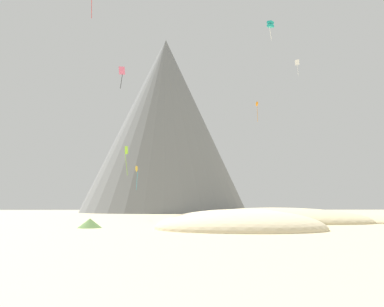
{
  "coord_description": "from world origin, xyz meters",
  "views": [
    {
      "loc": [
        -9.03,
        -36.52,
        2.3
      ],
      "look_at": [
        -2.85,
        48.8,
        14.56
      ],
      "focal_mm": 34.48,
      "sensor_mm": 36.0,
      "label": 1
    }
  ],
  "objects_px": {
    "kite_white_high": "(297,64)",
    "kite_rainbow_mid": "(122,72)",
    "kite_lime_low": "(126,155)",
    "kite_gold_low": "(137,169)",
    "rock_massif": "(166,128)",
    "kite_teal_high": "(270,24)",
    "bush_low_patch": "(339,219)",
    "bush_near_left": "(272,220)",
    "bush_scatter_east": "(191,221)",
    "kite_orange_high": "(257,104)",
    "bush_mid_center": "(225,224)",
    "bush_near_right": "(90,223)"
  },
  "relations": [
    {
      "from": "kite_white_high",
      "to": "kite_rainbow_mid",
      "type": "xyz_separation_m",
      "value": [
        -38.77,
        -21.19,
        -11.13
      ]
    },
    {
      "from": "kite_white_high",
      "to": "kite_lime_low",
      "type": "xyz_separation_m",
      "value": [
        -38.23,
        -15.67,
        -24.65
      ]
    },
    {
      "from": "kite_lime_low",
      "to": "kite_gold_low",
      "type": "bearing_deg",
      "value": 129.91
    },
    {
      "from": "kite_white_high",
      "to": "kite_lime_low",
      "type": "height_order",
      "value": "kite_white_high"
    },
    {
      "from": "rock_massif",
      "to": "kite_rainbow_mid",
      "type": "distance_m",
      "value": 82.15
    },
    {
      "from": "kite_teal_high",
      "to": "bush_low_patch",
      "type": "bearing_deg",
      "value": 107.56
    },
    {
      "from": "bush_near_left",
      "to": "bush_low_patch",
      "type": "distance_m",
      "value": 12.64
    },
    {
      "from": "bush_scatter_east",
      "to": "kite_teal_high",
      "type": "height_order",
      "value": "kite_teal_high"
    },
    {
      "from": "kite_white_high",
      "to": "bush_near_left",
      "type": "bearing_deg",
      "value": 143.72
    },
    {
      "from": "kite_teal_high",
      "to": "kite_rainbow_mid",
      "type": "relative_size",
      "value": 0.91
    },
    {
      "from": "bush_scatter_east",
      "to": "bush_low_patch",
      "type": "relative_size",
      "value": 0.57
    },
    {
      "from": "bush_low_patch",
      "to": "rock_massif",
      "type": "xyz_separation_m",
      "value": [
        -26.79,
        86.26,
        32.55
      ]
    },
    {
      "from": "bush_near_left",
      "to": "kite_white_high",
      "type": "relative_size",
      "value": 0.49
    },
    {
      "from": "kite_rainbow_mid",
      "to": "kite_gold_low",
      "type": "bearing_deg",
      "value": -70.51
    },
    {
      "from": "kite_orange_high",
      "to": "kite_gold_low",
      "type": "height_order",
      "value": "kite_orange_high"
    },
    {
      "from": "bush_mid_center",
      "to": "bush_near_right",
      "type": "bearing_deg",
      "value": -176.8
    },
    {
      "from": "bush_low_patch",
      "to": "kite_rainbow_mid",
      "type": "height_order",
      "value": "kite_rainbow_mid"
    },
    {
      "from": "bush_mid_center",
      "to": "rock_massif",
      "type": "bearing_deg",
      "value": 93.74
    },
    {
      "from": "bush_near_right",
      "to": "kite_gold_low",
      "type": "relative_size",
      "value": 0.44
    },
    {
      "from": "bush_scatter_east",
      "to": "kite_orange_high",
      "type": "height_order",
      "value": "kite_orange_high"
    },
    {
      "from": "bush_near_right",
      "to": "kite_rainbow_mid",
      "type": "relative_size",
      "value": 0.67
    },
    {
      "from": "kite_orange_high",
      "to": "kite_gold_low",
      "type": "relative_size",
      "value": 0.93
    },
    {
      "from": "kite_orange_high",
      "to": "kite_gold_low",
      "type": "xyz_separation_m",
      "value": [
        -31.28,
        -5.3,
        -18.22
      ]
    },
    {
      "from": "bush_near_left",
      "to": "bush_mid_center",
      "type": "height_order",
      "value": "bush_near_left"
    },
    {
      "from": "kite_teal_high",
      "to": "bush_scatter_east",
      "type": "bearing_deg",
      "value": 0.02
    },
    {
      "from": "bush_near_right",
      "to": "bush_scatter_east",
      "type": "bearing_deg",
      "value": 35.16
    },
    {
      "from": "kite_white_high",
      "to": "bush_mid_center",
      "type": "bearing_deg",
      "value": 140.41
    },
    {
      "from": "kite_orange_high",
      "to": "kite_lime_low",
      "type": "bearing_deg",
      "value": 173.74
    },
    {
      "from": "bush_scatter_east",
      "to": "bush_low_patch",
      "type": "height_order",
      "value": "bush_scatter_east"
    },
    {
      "from": "rock_massif",
      "to": "kite_gold_low",
      "type": "xyz_separation_m",
      "value": [
        -7.01,
        -53.29,
        -21.78
      ]
    },
    {
      "from": "bush_mid_center",
      "to": "kite_lime_low",
      "type": "relative_size",
      "value": 0.49
    },
    {
      "from": "bush_near_right",
      "to": "kite_orange_high",
      "type": "relative_size",
      "value": 0.47
    },
    {
      "from": "kite_rainbow_mid",
      "to": "kite_white_high",
      "type": "bearing_deg",
      "value": -130.34
    },
    {
      "from": "bush_near_left",
      "to": "bush_scatter_east",
      "type": "height_order",
      "value": "bush_scatter_east"
    },
    {
      "from": "kite_orange_high",
      "to": "bush_low_patch",
      "type": "bearing_deg",
      "value": -134.04
    },
    {
      "from": "bush_near_right",
      "to": "bush_mid_center",
      "type": "bearing_deg",
      "value": 3.2
    },
    {
      "from": "bush_near_left",
      "to": "kite_teal_high",
      "type": "xyz_separation_m",
      "value": [
        3.57,
        9.77,
        34.47
      ]
    },
    {
      "from": "kite_gold_low",
      "to": "kite_lime_low",
      "type": "height_order",
      "value": "kite_lime_low"
    },
    {
      "from": "bush_near_left",
      "to": "kite_lime_low",
      "type": "distance_m",
      "value": 28.79
    },
    {
      "from": "kite_teal_high",
      "to": "kite_rainbow_mid",
      "type": "bearing_deg",
      "value": -38.23
    },
    {
      "from": "bush_scatter_east",
      "to": "kite_orange_high",
      "type": "distance_m",
      "value": 57.72
    },
    {
      "from": "kite_orange_high",
      "to": "kite_rainbow_mid",
      "type": "distance_m",
      "value": 46.49
    },
    {
      "from": "bush_near_left",
      "to": "rock_massif",
      "type": "xyz_separation_m",
      "value": [
        -14.93,
        90.64,
        32.49
      ]
    },
    {
      "from": "bush_near_left",
      "to": "kite_rainbow_mid",
      "type": "distance_m",
      "value": 34.66
    },
    {
      "from": "bush_near_right",
      "to": "rock_massif",
      "type": "bearing_deg",
      "value": 85.39
    },
    {
      "from": "bush_scatter_east",
      "to": "kite_gold_low",
      "type": "height_order",
      "value": "kite_gold_low"
    },
    {
      "from": "kite_teal_high",
      "to": "kite_rainbow_mid",
      "type": "distance_m",
      "value": 28.09
    },
    {
      "from": "bush_scatter_east",
      "to": "rock_massif",
      "type": "xyz_separation_m",
      "value": [
        -3.32,
        93.34,
        32.47
      ]
    },
    {
      "from": "rock_massif",
      "to": "kite_rainbow_mid",
      "type": "relative_size",
      "value": 22.12
    },
    {
      "from": "bush_near_left",
      "to": "kite_orange_high",
      "type": "relative_size",
      "value": 0.35
    }
  ]
}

